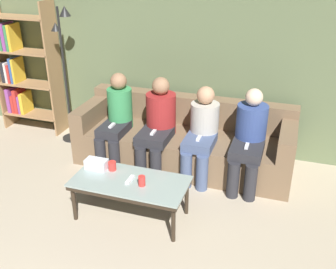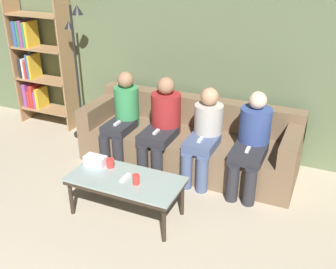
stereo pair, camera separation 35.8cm
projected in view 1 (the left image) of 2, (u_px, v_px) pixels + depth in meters
wall_back at (198, 48)px, 4.75m from camera, size 12.00×0.06×2.60m
couch at (184, 141)px, 4.75m from camera, size 2.55×0.86×0.76m
coffee_table at (130, 184)px, 3.74m from camera, size 1.10×0.53×0.41m
cup_near_left at (142, 181)px, 3.62m from camera, size 0.07×0.07×0.10m
cup_near_right at (112, 166)px, 3.87m from camera, size 0.08×0.08×0.09m
tissue_box at (97, 164)px, 3.90m from camera, size 0.22×0.12×0.13m
game_remote at (130, 180)px, 3.71m from camera, size 0.04×0.15×0.02m
bookshelf at (21, 69)px, 5.43m from camera, size 0.88×0.32×1.81m
standing_lamp at (65, 62)px, 4.99m from camera, size 0.31×0.26×1.77m
seated_person_left_end at (117, 118)px, 4.67m from camera, size 0.31×0.62×1.09m
seated_person_mid_left at (158, 122)px, 4.52m from camera, size 0.35×0.69×1.09m
seated_person_mid_right at (202, 131)px, 4.38m from camera, size 0.32×0.65×1.04m
seated_person_right_end at (249, 136)px, 4.23m from camera, size 0.34×0.68×1.07m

